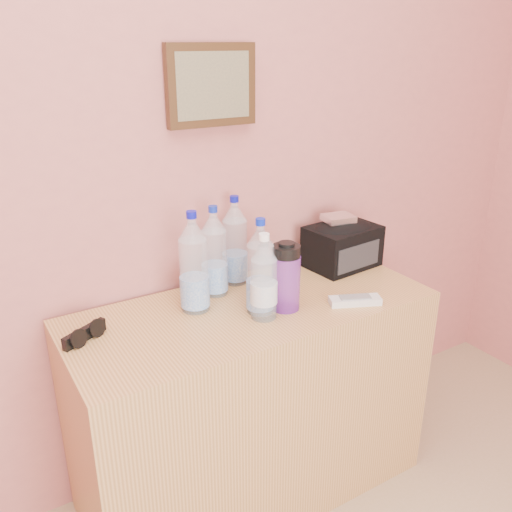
{
  "coord_description": "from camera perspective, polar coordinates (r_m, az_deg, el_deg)",
  "views": [
    {
      "loc": [
        -0.31,
        0.41,
        1.53
      ],
      "look_at": [
        0.48,
        1.71,
        0.92
      ],
      "focal_mm": 38.0,
      "sensor_mm": 36.0,
      "label": 1
    }
  ],
  "objects": [
    {
      "name": "dresser",
      "position": [
        1.94,
        -0.37,
        -15.08
      ],
      "size": [
        1.18,
        0.49,
        0.74
      ],
      "primitive_type": "cube",
      "color": "#AB874E",
      "rests_on": "ground"
    },
    {
      "name": "ac_remote",
      "position": [
        1.78,
        10.38,
        -4.64
      ],
      "size": [
        0.17,
        0.12,
        0.02
      ],
      "primitive_type": "cube",
      "rotation": [
        0.0,
        0.0,
        -0.42
      ],
      "color": "silver",
      "rests_on": "dresser"
    },
    {
      "name": "pet_large_a",
      "position": [
        1.67,
        -6.56,
        -1.21
      ],
      "size": [
        0.09,
        0.09,
        0.32
      ],
      "rotation": [
        0.0,
        0.0,
        0.19
      ],
      "color": "silver",
      "rests_on": "dresser"
    },
    {
      "name": "sunglasses",
      "position": [
        1.62,
        -17.61,
        -7.84
      ],
      "size": [
        0.16,
        0.12,
        0.04
      ],
      "primitive_type": null,
      "rotation": [
        0.0,
        0.0,
        0.49
      ],
      "color": "black",
      "rests_on": "dresser"
    },
    {
      "name": "picture_frame",
      "position": [
        1.76,
        -4.7,
        17.47
      ],
      "size": [
        0.3,
        0.03,
        0.25
      ],
      "primitive_type": null,
      "color": "#382311",
      "rests_on": "room_shell"
    },
    {
      "name": "pet_small",
      "position": [
        1.62,
        0.83,
        -2.71
      ],
      "size": [
        0.08,
        0.08,
        0.27
      ],
      "rotation": [
        0.0,
        0.0,
        0.19
      ],
      "color": "silver",
      "rests_on": "dresser"
    },
    {
      "name": "foil_packet",
      "position": [
        2.01,
        8.66,
        3.95
      ],
      "size": [
        0.12,
        0.11,
        0.02
      ],
      "primitive_type": "cube",
      "rotation": [
        0.0,
        0.0,
        -0.17
      ],
      "color": "white",
      "rests_on": "toiletry_bag"
    },
    {
      "name": "nalgene_bottle",
      "position": [
        1.68,
        3.16,
        -2.17
      ],
      "size": [
        0.09,
        0.09,
        0.22
      ],
      "rotation": [
        0.0,
        0.0,
        0.21
      ],
      "color": "purple",
      "rests_on": "dresser"
    },
    {
      "name": "pet_large_d",
      "position": [
        1.65,
        0.45,
        -1.65
      ],
      "size": [
        0.08,
        0.08,
        0.3
      ],
      "rotation": [
        0.0,
        0.0,
        -0.31
      ],
      "color": "#AAC7D5",
      "rests_on": "dresser"
    },
    {
      "name": "pet_large_c",
      "position": [
        1.78,
        -4.41,
        0.02
      ],
      "size": [
        0.08,
        0.08,
        0.3
      ],
      "rotation": [
        0.0,
        0.0,
        -0.03
      ],
      "color": "silver",
      "rests_on": "dresser"
    },
    {
      "name": "toiletry_bag",
      "position": [
        2.04,
        9.06,
        1.29
      ],
      "size": [
        0.27,
        0.21,
        0.17
      ],
      "primitive_type": null,
      "rotation": [
        0.0,
        0.0,
        0.09
      ],
      "color": "black",
      "rests_on": "dresser"
    },
    {
      "name": "pet_large_b",
      "position": [
        1.86,
        -2.23,
        1.17
      ],
      "size": [
        0.08,
        0.08,
        0.31
      ],
      "rotation": [
        0.0,
        0.0,
        -0.03
      ],
      "color": "silver",
      "rests_on": "dresser"
    }
  ]
}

